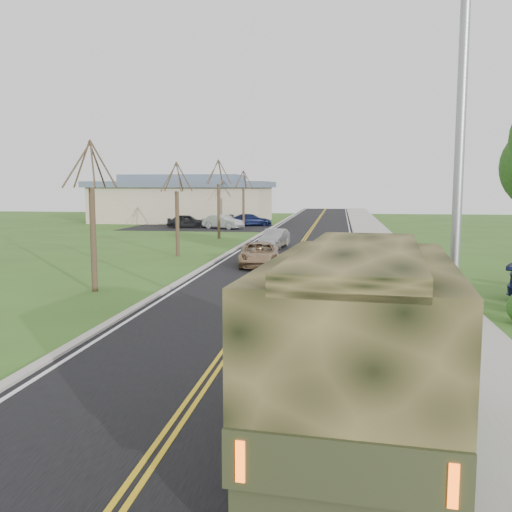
% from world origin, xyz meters
% --- Properties ---
extents(ground, '(160.00, 160.00, 0.00)m').
position_xyz_m(ground, '(0.00, 0.00, 0.00)').
color(ground, '#34551C').
rests_on(ground, ground).
extents(road, '(8.00, 120.00, 0.01)m').
position_xyz_m(road, '(0.00, 40.00, 0.01)').
color(road, black).
rests_on(road, ground).
extents(curb_right, '(0.30, 120.00, 0.12)m').
position_xyz_m(curb_right, '(4.15, 40.00, 0.06)').
color(curb_right, '#9E998E').
rests_on(curb_right, ground).
extents(sidewalk_right, '(3.20, 120.00, 0.10)m').
position_xyz_m(sidewalk_right, '(5.90, 40.00, 0.05)').
color(sidewalk_right, '#9E998E').
rests_on(sidewalk_right, ground).
extents(curb_left, '(0.30, 120.00, 0.10)m').
position_xyz_m(curb_left, '(-4.15, 40.00, 0.05)').
color(curb_left, '#9E998E').
rests_on(curb_left, ground).
extents(street_light, '(1.65, 0.22, 8.00)m').
position_xyz_m(street_light, '(4.90, -0.50, 4.43)').
color(street_light, gray).
rests_on(street_light, ground).
extents(bare_tree_a, '(1.93, 2.26, 6.08)m').
position_xyz_m(bare_tree_a, '(-7.00, 10.00, 2.63)').
color(bare_tree_a, '#38281C').
rests_on(bare_tree_a, ground).
extents(bare_tree_b, '(1.83, 2.14, 5.73)m').
position_xyz_m(bare_tree_b, '(-7.00, 22.00, 2.48)').
color(bare_tree_b, '#38281C').
rests_on(bare_tree_b, ground).
extents(bare_tree_c, '(2.04, 2.39, 6.42)m').
position_xyz_m(bare_tree_c, '(-7.00, 34.00, 2.78)').
color(bare_tree_c, '#38281C').
rests_on(bare_tree_c, ground).
extents(bare_tree_d, '(1.88, 2.20, 5.91)m').
position_xyz_m(bare_tree_d, '(-7.00, 46.00, 2.55)').
color(bare_tree_d, '#38281C').
rests_on(bare_tree_d, ground).
extents(commercial_building, '(25.50, 21.50, 5.65)m').
position_xyz_m(commercial_building, '(-15.98, 55.97, 2.69)').
color(commercial_building, tan).
rests_on(commercial_building, ground).
extents(military_truck, '(2.95, 7.00, 3.40)m').
position_xyz_m(military_truck, '(3.18, -3.19, 1.95)').
color(military_truck, black).
rests_on(military_truck, ground).
extents(suv_champagne, '(2.70, 4.83, 1.28)m').
position_xyz_m(suv_champagne, '(-1.41, 18.28, 0.64)').
color(suv_champagne, '#957754').
rests_on(suv_champagne, ground).
extents(sedan_silver, '(1.84, 4.09, 1.30)m').
position_xyz_m(sedan_silver, '(-1.68, 27.61, 0.65)').
color(sedan_silver, '#A4A4A8').
rests_on(sedan_silver, ground).
extents(utility_box_near, '(0.75, 0.70, 0.80)m').
position_xyz_m(utility_box_near, '(4.60, -1.68, 0.50)').
color(utility_box_near, '#1A4A1A').
rests_on(utility_box_near, sidewalk_right).
extents(utility_box_far, '(0.65, 0.58, 0.65)m').
position_xyz_m(utility_box_far, '(4.60, -2.85, 0.43)').
color(utility_box_far, '#17401F').
rests_on(utility_box_far, sidewalk_right).
extents(lot_car_dark, '(4.41, 2.44, 1.42)m').
position_xyz_m(lot_car_dark, '(-12.80, 45.47, 0.71)').
color(lot_car_dark, black).
rests_on(lot_car_dark, ground).
extents(lot_car_silver, '(4.55, 3.19, 1.42)m').
position_xyz_m(lot_car_silver, '(-8.89, 44.70, 0.71)').
color(lot_car_silver, '#A9A8AD').
rests_on(lot_car_silver, ground).
extents(lot_car_navy, '(4.86, 3.11, 1.31)m').
position_xyz_m(lot_car_navy, '(-6.75, 49.37, 0.65)').
color(lot_car_navy, '#10183C').
rests_on(lot_car_navy, ground).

